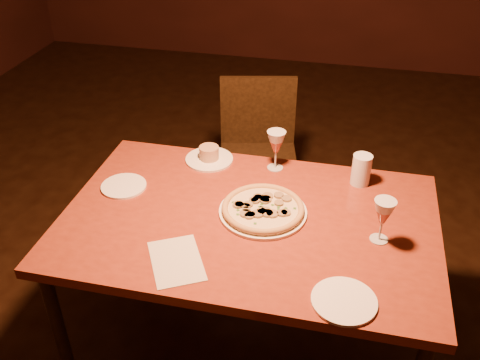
# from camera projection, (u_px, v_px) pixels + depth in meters

# --- Properties ---
(floor) EXTENTS (7.00, 7.00, 0.00)m
(floor) POSITION_uv_depth(u_px,v_px,m) (274.00, 355.00, 2.32)
(floor) COLOR black
(floor) RESTS_ON ground
(dining_table) EXTENTS (1.36, 0.88, 0.73)m
(dining_table) POSITION_uv_depth(u_px,v_px,m) (249.00, 231.00, 1.98)
(dining_table) COLOR maroon
(dining_table) RESTS_ON floor
(chair_far) EXTENTS (0.48, 0.48, 0.84)m
(chair_far) POSITION_uv_depth(u_px,v_px,m) (258.00, 150.00, 2.86)
(chair_far) COLOR black
(chair_far) RESTS_ON floor
(pizza_plate) EXTENTS (0.32, 0.32, 0.04)m
(pizza_plate) POSITION_uv_depth(u_px,v_px,m) (263.00, 209.00, 1.96)
(pizza_plate) COLOR white
(pizza_plate) RESTS_ON dining_table
(ramekin_saucer) EXTENTS (0.20, 0.20, 0.06)m
(ramekin_saucer) POSITION_uv_depth(u_px,v_px,m) (209.00, 156.00, 2.27)
(ramekin_saucer) COLOR white
(ramekin_saucer) RESTS_ON dining_table
(wine_glass_far) EXTENTS (0.08, 0.08, 0.17)m
(wine_glass_far) POSITION_uv_depth(u_px,v_px,m) (276.00, 150.00, 2.18)
(wine_glass_far) COLOR #A55144
(wine_glass_far) RESTS_ON dining_table
(wine_glass_right) EXTENTS (0.07, 0.07, 0.16)m
(wine_glass_right) POSITION_uv_depth(u_px,v_px,m) (382.00, 221.00, 1.80)
(wine_glass_right) COLOR #A55144
(wine_glass_right) RESTS_ON dining_table
(water_tumbler) EXTENTS (0.08, 0.08, 0.13)m
(water_tumbler) POSITION_uv_depth(u_px,v_px,m) (361.00, 170.00, 2.10)
(water_tumbler) COLOR silver
(water_tumbler) RESTS_ON dining_table
(side_plate_left) EXTENTS (0.18, 0.18, 0.01)m
(side_plate_left) POSITION_uv_depth(u_px,v_px,m) (124.00, 186.00, 2.11)
(side_plate_left) COLOR white
(side_plate_left) RESTS_ON dining_table
(side_plate_near) EXTENTS (0.20, 0.20, 0.01)m
(side_plate_near) POSITION_uv_depth(u_px,v_px,m) (344.00, 301.00, 1.60)
(side_plate_near) COLOR white
(side_plate_near) RESTS_ON dining_table
(menu_card) EXTENTS (0.25, 0.28, 0.00)m
(menu_card) POSITION_uv_depth(u_px,v_px,m) (176.00, 261.00, 1.75)
(menu_card) COLOR beige
(menu_card) RESTS_ON dining_table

